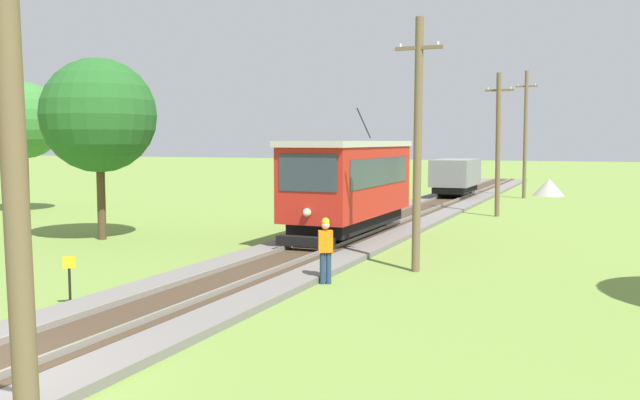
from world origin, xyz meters
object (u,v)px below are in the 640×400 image
freight_car (456,176)px  utility_pole_foreground (13,150)px  utility_pole_mid (498,143)px  red_tram (350,183)px  track_worker (326,247)px  utility_pole_near_tram (418,142)px  utility_pole_far (525,134)px  tree_left_far (24,121)px  trackside_signal_marker (70,278)px  tree_left_near (99,116)px  gravel_pile (549,187)px

freight_car → utility_pole_foreground: 39.83m
freight_car → utility_pole_mid: 10.47m
red_tram → track_worker: red_tram is taller
utility_pole_near_tram → utility_pole_far: (-0.00, 27.66, 0.54)m
utility_pole_foreground → utility_pole_far: 42.20m
utility_pole_mid → track_worker: bearing=-95.5°
utility_pole_foreground → tree_left_far: bearing=136.3°
trackside_signal_marker → tree_left_near: tree_left_near is taller
utility_pole_far → track_worker: size_ratio=4.73×
freight_car → utility_pole_near_tram: utility_pole_near_tram is taller
tree_left_far → tree_left_near: bearing=-31.6°
utility_pole_foreground → utility_pole_near_tram: 14.54m
utility_pole_far → gravel_pile: bearing=63.9°
utility_pole_mid → utility_pole_far: (-0.00, 12.06, 0.62)m
track_worker → tree_left_far: 24.93m
trackside_signal_marker → track_worker: bearing=46.2°
freight_car → utility_pole_foreground: size_ratio=0.72×
utility_pole_near_tram → trackside_signal_marker: (-6.21, -7.36, -3.11)m
gravel_pile → tree_left_near: tree_left_near is taller
tree_left_near → red_tram: bearing=22.7°
utility_pole_far → tree_left_near: 29.17m
utility_pole_foreground → utility_pole_near_tram: (0.00, 14.54, 0.05)m
utility_pole_near_tram → utility_pole_mid: (0.00, 15.60, -0.08)m
red_tram → track_worker: bearing=-74.0°
trackside_signal_marker → track_worker: size_ratio=0.66×
track_worker → gravel_pile: bearing=-32.6°
red_tram → trackside_signal_marker: size_ratio=7.24×
tree_left_near → tree_left_far: bearing=148.4°
utility_pole_mid → freight_car: bearing=113.2°
gravel_pile → freight_car: bearing=-134.9°
freight_car → utility_pole_mid: bearing=-66.8°
track_worker → utility_pole_far: bearing=-30.6°
utility_pole_foreground → utility_pole_far: bearing=90.0°
utility_pole_foreground → freight_car: bearing=95.8°
red_tram → utility_pole_foreground: utility_pole_foreground is taller
utility_pole_far → trackside_signal_marker: bearing=-100.1°
red_tram → tree_left_far: (-19.78, 3.00, 2.72)m
trackside_signal_marker → utility_pole_foreground: bearing=-49.2°
track_worker → tree_left_far: tree_left_far is taller
freight_car → track_worker: (2.28, -27.74, -0.57)m
utility_pole_mid → track_worker: utility_pole_mid is taller
track_worker → tree_left_near: tree_left_near is taller
utility_pole_near_tram → utility_pole_foreground: bearing=-90.0°
utility_pole_far → tree_left_near: size_ratio=1.21×
freight_car → tree_left_far: bearing=-139.6°
utility_pole_foreground → trackside_signal_marker: (-6.21, 7.19, -3.06)m
utility_pole_far → track_worker: utility_pole_far is taller
utility_pole_foreground → utility_pole_mid: size_ratio=1.01×
utility_pole_near_tram → track_worker: 4.27m
utility_pole_near_tram → red_tram: bearing=127.8°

